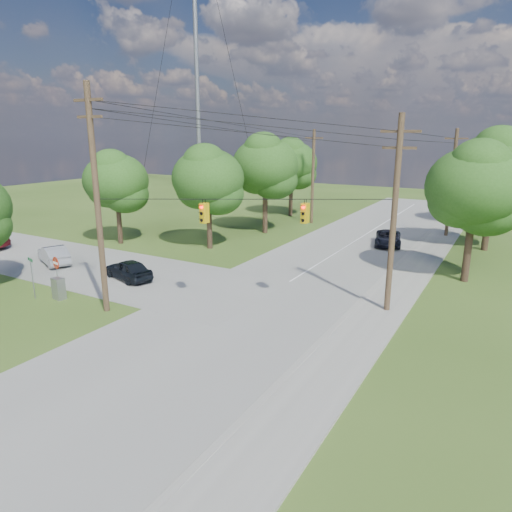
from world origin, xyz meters
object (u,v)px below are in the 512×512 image
Objects in this scene: pole_ne at (394,213)px; control_cabinet at (59,289)px; car_main_north at (388,238)px; pole_north_e at (452,183)px; pole_north_w at (313,176)px; pole_sw at (97,199)px; do_not_enter_sign at (56,267)px; car_cross_silver at (54,255)px; car_cross_dark at (128,269)px.

pole_ne is 8.09× the size of control_cabinet.
pole_ne is at bearing -89.51° from car_main_north.
pole_north_e is 34.68m from control_cabinet.
pole_ne reaches higher than pole_north_w.
pole_sw is 6.64m from do_not_enter_sign.
car_cross_silver is at bearing 156.87° from do_not_enter_sign.
pole_north_e is at bearing 65.48° from pole_sw.
control_cabinet is (-3.85, -0.09, -5.58)m from pole_sw.
pole_north_e is 2.38× the size of car_cross_silver.
pole_sw is 1.14× the size of pole_ne.
car_main_north is at bearing 160.27° from car_cross_dark.
pole_ne reaches higher than control_cabinet.
do_not_enter_sign is (-18.30, -7.00, -3.79)m from pole_ne.
pole_north_w is (-13.90, 0.00, 0.00)m from pole_north_e.
car_main_north is at bearing 67.80° from control_cabinet.
pole_sw reaches higher than car_main_north.
pole_north_w is 30.22m from control_cabinet.
car_main_north is 2.01× the size of do_not_enter_sign.
pole_sw is at bearing -150.62° from pole_ne.
car_cross_dark reaches higher than car_main_north.
do_not_enter_sign reaches higher than control_cabinet.
car_main_north is (20.27, 18.43, -0.05)m from car_cross_silver.
pole_ne is 4.57× the size of do_not_enter_sign.
pole_sw is 15.51m from pole_ne.
pole_ne reaches higher than car_cross_dark.
pole_north_w reaches higher than car_main_north.
pole_sw is at bearing 89.51° from car_cross_silver.
car_cross_silver is at bearing 152.75° from control_cabinet.
do_not_enter_sign reaches higher than car_cross_silver.
pole_sw is 12.89m from car_cross_silver.
car_cross_dark is (-2.59, -24.92, -4.41)m from pole_north_w.
car_cross_dark is 22.34m from car_main_north.
pole_north_w is at bearing -179.10° from car_cross_silver.
pole_sw is 2.59× the size of car_main_north.
pole_north_w is 4.35× the size of do_not_enter_sign.
pole_sw is 9.24× the size of control_cabinet.
pole_north_e is at bearing 161.09° from car_cross_dark.
pole_ne is at bearing -57.71° from pole_north_w.
pole_ne is 19.96m from do_not_enter_sign.
pole_ne is at bearing 114.61° from car_cross_dark.
pole_sw is 2.97× the size of car_cross_dark.
pole_sw is 25.66m from car_main_north.
do_not_enter_sign is (-1.81, -4.09, 0.96)m from car_cross_dark.
do_not_enter_sign is at bearing -136.17° from car_main_north.
car_main_north is (12.59, 18.45, -0.05)m from car_cross_dark.
control_cabinet is (-17.35, -7.69, -4.82)m from pole_ne.
pole_sw is 7.82m from car_cross_dark.
pole_north_w reaches higher than car_cross_dark.
pole_sw is 29.62m from pole_north_w.
pole_ne is 26.03m from pole_north_w.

